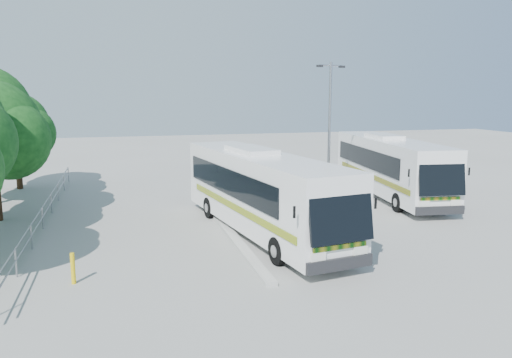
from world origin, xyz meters
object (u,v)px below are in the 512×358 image
object	(u,v)px
tree_far_e	(16,126)
coach_adjacent	(390,165)
coach_main	(261,191)
lamppost	(329,126)
bollard	(73,268)

from	to	relation	value
tree_far_e	coach_adjacent	bearing A→B (deg)	-21.07
coach_main	lamppost	distance (m)	7.56
lamppost	bollard	size ratio (longest dim) A/B	7.52
coach_main	bollard	world-z (taller)	coach_main
lamppost	tree_far_e	bearing A→B (deg)	137.23
lamppost	bollard	distance (m)	15.69
tree_far_e	coach_adjacent	size ratio (longest dim) A/B	0.49
coach_main	bollard	size ratio (longest dim) A/B	12.41
coach_main	bollard	bearing A→B (deg)	-160.29
coach_adjacent	bollard	bearing A→B (deg)	-143.25
coach_adjacent	lamppost	distance (m)	4.62
coach_main	coach_adjacent	size ratio (longest dim) A/B	1.02
coach_adjacent	tree_far_e	bearing A→B (deg)	165.91
coach_main	bollard	xyz separation A→B (m)	(-7.18, -3.93, -1.34)
coach_main	coach_adjacent	bearing A→B (deg)	21.61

